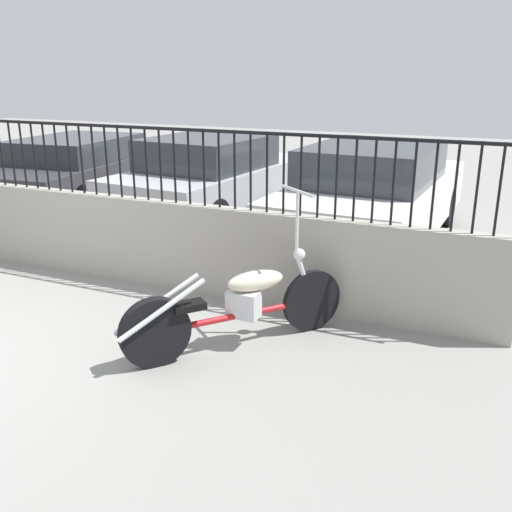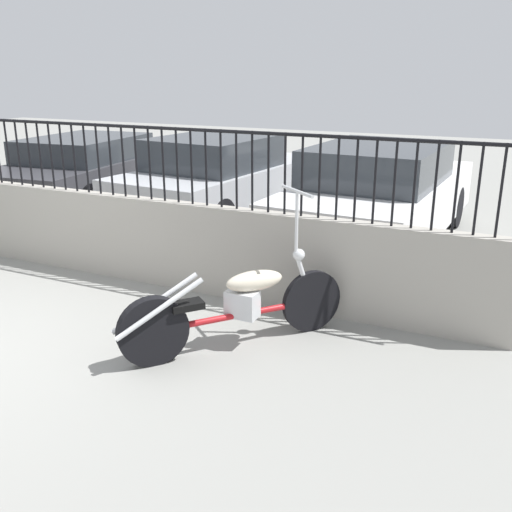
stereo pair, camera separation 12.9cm
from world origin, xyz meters
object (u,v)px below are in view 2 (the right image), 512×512
Objects in this scene: car_white at (380,195)px; motorcycle_red at (228,307)px; car_silver at (220,177)px; car_dark_grey at (92,168)px.

motorcycle_red is at bearing 176.82° from car_white.
car_white reaches higher than motorcycle_red.
motorcycle_red reaches higher than car_silver.
car_silver is 2.79m from car_white.
motorcycle_red is 0.38× the size of car_dark_grey.
car_dark_grey is 5.52m from car_white.
car_white reaches higher than car_dark_grey.
car_white is at bearing -92.39° from car_silver.
car_dark_grey is (-5.11, 4.19, 0.24)m from motorcycle_red.
car_silver is at bearing -96.21° from car_dark_grey.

